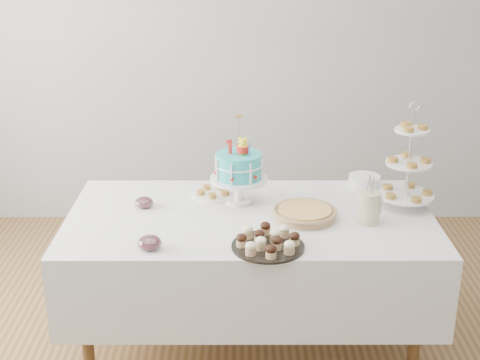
{
  "coord_description": "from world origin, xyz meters",
  "views": [
    {
      "loc": [
        -0.06,
        -2.91,
        2.19
      ],
      "look_at": [
        -0.05,
        0.3,
        0.97
      ],
      "focal_mm": 50.0,
      "sensor_mm": 36.0,
      "label": 1
    }
  ],
  "objects_px": {
    "plate_stack": "(364,181)",
    "jam_bowl_a": "(150,243)",
    "birthday_cake": "(239,180)",
    "pastry_plate": "(213,192)",
    "utensil_pitcher": "(369,206)",
    "cupcake_tray": "(268,240)",
    "pie": "(305,213)",
    "tiered_stand": "(409,164)",
    "table": "(250,254)",
    "jam_bowl_b": "(144,202)"
  },
  "relations": [
    {
      "from": "birthday_cake",
      "to": "cupcake_tray",
      "type": "distance_m",
      "value": 0.57
    },
    {
      "from": "jam_bowl_b",
      "to": "utensil_pitcher",
      "type": "relative_size",
      "value": 0.39
    },
    {
      "from": "pastry_plate",
      "to": "pie",
      "type": "bearing_deg",
      "value": -33.06
    },
    {
      "from": "table",
      "to": "pie",
      "type": "xyz_separation_m",
      "value": [
        0.28,
        -0.04,
        0.26
      ]
    },
    {
      "from": "cupcake_tray",
      "to": "pie",
      "type": "bearing_deg",
      "value": 58.94
    },
    {
      "from": "birthday_cake",
      "to": "jam_bowl_a",
      "type": "relative_size",
      "value": 4.24
    },
    {
      "from": "pastry_plate",
      "to": "jam_bowl_a",
      "type": "height_order",
      "value": "jam_bowl_a"
    },
    {
      "from": "table",
      "to": "cupcake_tray",
      "type": "distance_m",
      "value": 0.47
    },
    {
      "from": "pastry_plate",
      "to": "plate_stack",
      "type": "bearing_deg",
      "value": 7.97
    },
    {
      "from": "jam_bowl_a",
      "to": "utensil_pitcher",
      "type": "bearing_deg",
      "value": 15.43
    },
    {
      "from": "birthday_cake",
      "to": "tiered_stand",
      "type": "distance_m",
      "value": 0.91
    },
    {
      "from": "table",
      "to": "plate_stack",
      "type": "distance_m",
      "value": 0.82
    },
    {
      "from": "table",
      "to": "utensil_pitcher",
      "type": "bearing_deg",
      "value": -8.69
    },
    {
      "from": "birthday_cake",
      "to": "tiered_stand",
      "type": "bearing_deg",
      "value": 13.75
    },
    {
      "from": "pastry_plate",
      "to": "utensil_pitcher",
      "type": "bearing_deg",
      "value": -24.66
    },
    {
      "from": "pie",
      "to": "tiered_stand",
      "type": "bearing_deg",
      "value": 15.9
    },
    {
      "from": "cupcake_tray",
      "to": "jam_bowl_a",
      "type": "bearing_deg",
      "value": -178.68
    },
    {
      "from": "jam_bowl_b",
      "to": "cupcake_tray",
      "type": "bearing_deg",
      "value": -36.73
    },
    {
      "from": "jam_bowl_b",
      "to": "tiered_stand",
      "type": "bearing_deg",
      "value": 0.61
    },
    {
      "from": "cupcake_tray",
      "to": "jam_bowl_a",
      "type": "height_order",
      "value": "cupcake_tray"
    },
    {
      "from": "tiered_stand",
      "to": "utensil_pitcher",
      "type": "relative_size",
      "value": 2.3
    },
    {
      "from": "birthday_cake",
      "to": "jam_bowl_a",
      "type": "height_order",
      "value": "birthday_cake"
    },
    {
      "from": "plate_stack",
      "to": "jam_bowl_b",
      "type": "height_order",
      "value": "plate_stack"
    },
    {
      "from": "plate_stack",
      "to": "utensil_pitcher",
      "type": "bearing_deg",
      "value": -97.56
    },
    {
      "from": "table",
      "to": "pie",
      "type": "distance_m",
      "value": 0.38
    },
    {
      "from": "table",
      "to": "jam_bowl_b",
      "type": "height_order",
      "value": "jam_bowl_b"
    },
    {
      "from": "pastry_plate",
      "to": "birthday_cake",
      "type": "bearing_deg",
      "value": -35.82
    },
    {
      "from": "pastry_plate",
      "to": "cupcake_tray",
      "type": "bearing_deg",
      "value": -66.74
    },
    {
      "from": "plate_stack",
      "to": "jam_bowl_a",
      "type": "bearing_deg",
      "value": -145.4
    },
    {
      "from": "pie",
      "to": "pastry_plate",
      "type": "distance_m",
      "value": 0.58
    },
    {
      "from": "birthday_cake",
      "to": "utensil_pitcher",
      "type": "xyz_separation_m",
      "value": [
        0.66,
        -0.27,
        -0.04
      ]
    },
    {
      "from": "table",
      "to": "jam_bowl_b",
      "type": "bearing_deg",
      "value": 169.48
    },
    {
      "from": "pie",
      "to": "pastry_plate",
      "type": "height_order",
      "value": "pie"
    },
    {
      "from": "birthday_cake",
      "to": "plate_stack",
      "type": "relative_size",
      "value": 2.65
    },
    {
      "from": "jam_bowl_a",
      "to": "utensil_pitcher",
      "type": "xyz_separation_m",
      "value": [
        1.08,
        0.3,
        0.06
      ]
    },
    {
      "from": "tiered_stand",
      "to": "jam_bowl_b",
      "type": "distance_m",
      "value": 1.43
    },
    {
      "from": "pie",
      "to": "utensil_pitcher",
      "type": "xyz_separation_m",
      "value": [
        0.32,
        -0.05,
        0.06
      ]
    },
    {
      "from": "table",
      "to": "jam_bowl_b",
      "type": "xyz_separation_m",
      "value": [
        -0.57,
        0.11,
        0.26
      ]
    },
    {
      "from": "birthday_cake",
      "to": "tiered_stand",
      "type": "relative_size",
      "value": 0.83
    },
    {
      "from": "table",
      "to": "tiered_stand",
      "type": "height_order",
      "value": "tiered_stand"
    },
    {
      "from": "pie",
      "to": "utensil_pitcher",
      "type": "relative_size",
      "value": 1.34
    },
    {
      "from": "birthday_cake",
      "to": "plate_stack",
      "type": "height_order",
      "value": "birthday_cake"
    },
    {
      "from": "table",
      "to": "tiered_stand",
      "type": "bearing_deg",
      "value": 8.2
    },
    {
      "from": "pie",
      "to": "jam_bowl_b",
      "type": "relative_size",
      "value": 3.38
    },
    {
      "from": "pastry_plate",
      "to": "utensil_pitcher",
      "type": "distance_m",
      "value": 0.89
    },
    {
      "from": "pastry_plate",
      "to": "jam_bowl_a",
      "type": "xyz_separation_m",
      "value": [
        -0.27,
        -0.67,
        0.02
      ]
    },
    {
      "from": "plate_stack",
      "to": "cupcake_tray",
      "type": "bearing_deg",
      "value": -127.18
    },
    {
      "from": "table",
      "to": "birthday_cake",
      "type": "height_order",
      "value": "birthday_cake"
    },
    {
      "from": "cupcake_tray",
      "to": "pastry_plate",
      "type": "height_order",
      "value": "cupcake_tray"
    },
    {
      "from": "pastry_plate",
      "to": "utensil_pitcher",
      "type": "height_order",
      "value": "utensil_pitcher"
    }
  ]
}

